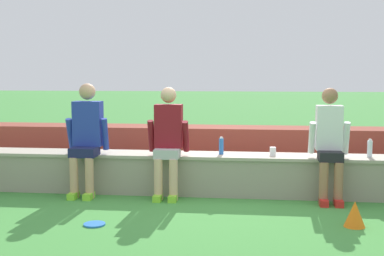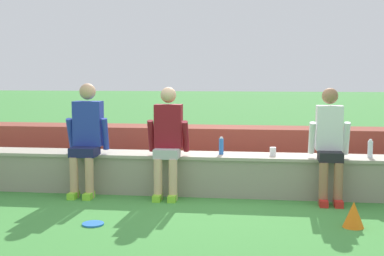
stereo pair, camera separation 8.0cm
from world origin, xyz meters
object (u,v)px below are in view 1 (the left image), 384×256
at_px(water_bottle_mid_left, 221,146).
at_px(frisbee, 94,224).
at_px(water_bottle_near_left, 370,149).
at_px(plastic_cup_middle, 273,151).
at_px(sports_cone, 355,214).
at_px(person_center, 168,139).
at_px(person_right_of_center, 330,141).
at_px(person_left_of_center, 86,135).

height_order(water_bottle_mid_left, frisbee, water_bottle_mid_left).
height_order(water_bottle_near_left, plastic_cup_middle, water_bottle_near_left).
bearing_deg(frisbee, water_bottle_mid_left, 52.09).
bearing_deg(plastic_cup_middle, water_bottle_mid_left, 178.82).
bearing_deg(frisbee, plastic_cup_middle, 39.51).
bearing_deg(sports_cone, person_center, 153.77).
relative_size(person_center, water_bottle_near_left, 6.06).
height_order(plastic_cup_middle, sports_cone, plastic_cup_middle).
height_order(person_right_of_center, frisbee, person_right_of_center).
distance_m(plastic_cup_middle, frisbee, 2.55).
distance_m(person_left_of_center, water_bottle_mid_left, 1.78).
relative_size(person_center, frisbee, 6.17).
bearing_deg(water_bottle_mid_left, plastic_cup_middle, -1.18).
bearing_deg(person_left_of_center, water_bottle_mid_left, 7.81).
height_order(water_bottle_mid_left, sports_cone, water_bottle_mid_left).
xyz_separation_m(water_bottle_mid_left, plastic_cup_middle, (0.67, -0.01, -0.05)).
relative_size(person_center, plastic_cup_middle, 13.10).
bearing_deg(person_right_of_center, frisbee, -152.44).
distance_m(person_left_of_center, frisbee, 1.65).
height_order(person_center, water_bottle_mid_left, person_center).
height_order(person_left_of_center, water_bottle_mid_left, person_left_of_center).
bearing_deg(sports_cone, person_right_of_center, 96.05).
distance_m(person_center, plastic_cup_middle, 1.38).
bearing_deg(person_right_of_center, water_bottle_near_left, 21.84).
bearing_deg(plastic_cup_middle, water_bottle_near_left, -0.30).
height_order(plastic_cup_middle, frisbee, plastic_cup_middle).
bearing_deg(plastic_cup_middle, person_left_of_center, -174.66).
bearing_deg(sports_cone, person_left_of_center, 161.43).
xyz_separation_m(plastic_cup_middle, sports_cone, (0.80, -1.32, -0.45)).
bearing_deg(person_left_of_center, sports_cone, -18.57).
distance_m(person_center, person_right_of_center, 2.03).
height_order(water_bottle_near_left, water_bottle_mid_left, water_bottle_near_left).
relative_size(water_bottle_mid_left, plastic_cup_middle, 2.13).
bearing_deg(person_center, frisbee, -113.34).
distance_m(person_center, sports_cone, 2.48).
relative_size(person_left_of_center, person_right_of_center, 1.03).
height_order(person_center, person_right_of_center, person_center).
bearing_deg(water_bottle_mid_left, person_right_of_center, -9.74).
xyz_separation_m(plastic_cup_middle, frisbee, (-1.91, -1.58, -0.58)).
bearing_deg(frisbee, person_center, 66.66).
bearing_deg(plastic_cup_middle, sports_cone, -58.54).
bearing_deg(frisbee, sports_cone, 5.53).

